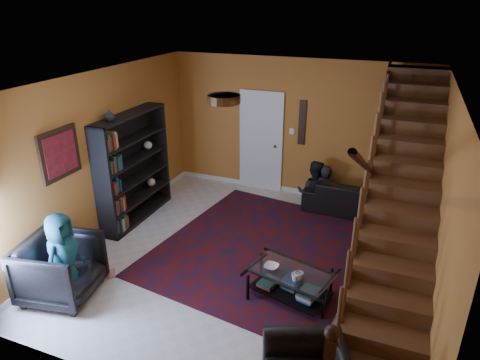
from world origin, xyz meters
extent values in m
plane|color=beige|center=(0.00, 0.00, 0.00)|extent=(5.50, 5.50, 0.00)
plane|color=#B16327|center=(0.00, 2.75, 1.40)|extent=(5.20, 0.00, 5.20)
plane|color=#B16327|center=(0.00, -2.75, 1.40)|extent=(5.20, 0.00, 5.20)
plane|color=#B16327|center=(-2.60, 0.00, 1.40)|extent=(0.00, 5.50, 5.50)
plane|color=#B16327|center=(2.60, 0.00, 1.40)|extent=(0.00, 5.50, 5.50)
plane|color=white|center=(0.00, 0.00, 2.80)|extent=(5.50, 5.50, 0.00)
cube|color=silver|center=(0.00, 2.74, 0.05)|extent=(5.20, 0.02, 0.10)
cube|color=silver|center=(-2.59, 0.00, 0.05)|extent=(0.02, 5.50, 0.10)
cube|color=#B16327|center=(2.12, 0.00, 1.32)|extent=(0.95, 4.92, 2.83)
cube|color=black|center=(1.67, 0.00, 1.40)|extent=(0.04, 5.02, 3.02)
cylinder|color=black|center=(1.70, 0.00, 1.85)|extent=(0.07, 4.20, 2.44)
cube|color=black|center=(-2.41, 0.60, 1.00)|extent=(0.35, 1.80, 2.00)
cube|color=black|center=(-2.41, 0.60, 0.40)|extent=(0.35, 1.72, 0.03)
cube|color=black|center=(-2.41, 0.60, 1.16)|extent=(0.35, 1.72, 0.03)
cube|color=silver|center=(-0.70, 2.73, 1.02)|extent=(0.82, 0.05, 2.05)
cube|color=maroon|center=(-2.57, -0.90, 1.75)|extent=(0.04, 0.74, 0.74)
cube|color=black|center=(0.15, 2.73, 1.55)|extent=(0.14, 0.03, 0.90)
cylinder|color=#3F2814|center=(0.00, -0.80, 2.74)|extent=(0.40, 0.40, 0.10)
cube|color=#440C0C|center=(0.14, 0.40, 0.01)|extent=(3.60, 3.98, 0.02)
imported|color=black|center=(1.50, 2.30, 0.32)|extent=(2.19, 0.91, 0.63)
imported|color=black|center=(-2.05, -1.75, 0.44)|extent=(1.11, 1.09, 0.87)
imported|color=black|center=(0.76, 2.35, 0.21)|extent=(0.50, 0.35, 1.32)
imported|color=black|center=(0.55, 2.35, 0.24)|extent=(0.71, 0.57, 1.37)
imported|color=#174E59|center=(-1.95, -1.76, 0.65)|extent=(0.47, 0.67, 1.29)
cube|color=black|center=(0.37, -0.93, 0.20)|extent=(0.04, 0.04, 0.41)
cube|color=black|center=(1.41, -0.93, 0.20)|extent=(0.04, 0.04, 0.41)
cube|color=black|center=(0.37, -0.35, 0.20)|extent=(0.04, 0.04, 0.41)
cube|color=black|center=(1.41, -0.35, 0.20)|extent=(0.04, 0.04, 0.41)
cube|color=black|center=(0.89, -0.64, 0.11)|extent=(1.15, 0.82, 0.02)
cube|color=silver|center=(0.89, -0.64, 0.41)|extent=(1.22, 0.90, 0.02)
imported|color=#999999|center=(1.02, -0.77, 0.47)|extent=(0.15, 0.15, 0.11)
imported|color=#999999|center=(0.99, -0.81, 0.47)|extent=(0.14, 0.14, 0.10)
imported|color=#999999|center=(0.62, -0.66, 0.44)|extent=(0.21, 0.21, 0.05)
imported|color=#999999|center=(-2.41, 0.10, 2.10)|extent=(0.18, 0.18, 0.19)
cylinder|color=red|center=(-1.72, -1.17, 0.09)|extent=(0.16, 0.16, 0.15)
camera|label=1|loc=(2.01, -5.39, 3.85)|focal=32.00mm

